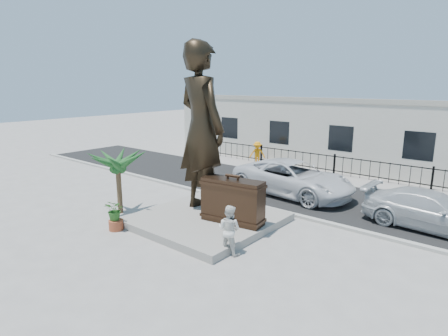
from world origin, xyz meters
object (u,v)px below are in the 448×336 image
(tourist, at_px, (229,230))
(car_white, at_px, (293,178))
(suitcase, at_px, (233,201))
(statue, at_px, (202,128))

(tourist, height_order, car_white, car_white)
(suitcase, height_order, car_white, suitcase)
(statue, distance_m, tourist, 4.81)
(car_white, bearing_deg, suitcase, -169.62)
(statue, relative_size, tourist, 4.12)
(suitcase, bearing_deg, statue, 160.46)
(car_white, bearing_deg, tourist, -161.50)
(statue, xyz_separation_m, suitcase, (1.94, -0.37, -2.63))
(tourist, bearing_deg, car_white, -84.97)
(tourist, xyz_separation_m, car_white, (-1.77, 7.35, 0.04))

